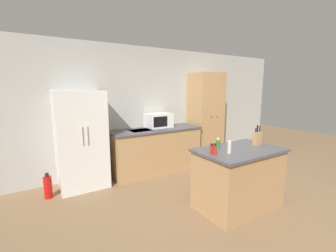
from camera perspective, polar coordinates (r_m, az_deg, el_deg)
ground_plane at (r=3.73m, az=17.38°, el=-18.81°), size 14.00×14.00×0.00m
wall_back at (r=5.12m, az=-1.96°, el=4.63°), size 7.20×0.06×2.60m
refrigerator at (r=4.22m, az=-21.20°, el=-3.27°), size 0.80×0.69×1.71m
back_counter at (r=4.80m, az=-3.13°, el=-5.96°), size 1.94×0.70×0.91m
pantry_cabinet at (r=5.51m, az=9.46°, el=2.22°), size 0.73×0.61×2.09m
kitchen_island at (r=3.53m, az=17.40°, el=-12.51°), size 1.24×0.79×0.89m
microwave at (r=4.84m, az=-2.43°, el=1.47°), size 0.54×0.41×0.30m
knife_block at (r=3.70m, az=21.67°, el=-2.86°), size 0.12×0.09×0.31m
spice_bottle_tall_dark at (r=2.98m, az=11.87°, el=-5.94°), size 0.04×0.04×0.16m
spice_bottle_short_red at (r=3.05m, az=11.07°, el=-5.75°), size 0.05×0.05×0.14m
spice_bottle_amber_oil at (r=3.11m, az=15.30°, el=-5.29°), size 0.05×0.05×0.18m
spice_bottle_green_herb at (r=3.32m, az=12.60°, el=-4.38°), size 0.06×0.06×0.16m
fire_extinguisher at (r=4.19m, az=-28.19°, el=-13.49°), size 0.13×0.13×0.42m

